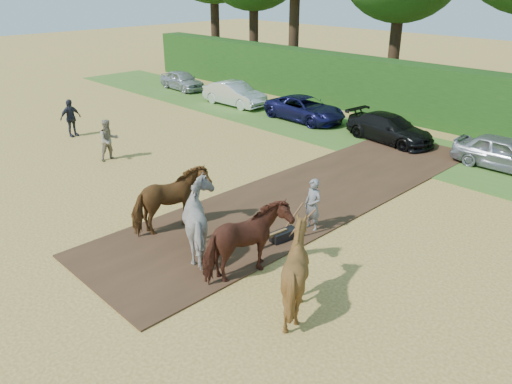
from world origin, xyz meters
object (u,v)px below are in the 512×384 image
Objects in this scene: parked_cars at (404,132)px; spectator_near at (109,140)px; plough_team at (228,231)px; spectator_far at (71,118)px.

spectator_near is at bearing -125.67° from parked_cars.
plough_team reaches higher than parked_cars.
spectator_near is 4.41m from spectator_far.
spectator_far is at bearing -139.63° from parked_cars.
parked_cars is (7.64, 10.64, -0.22)m from spectator_near.
plough_team is 12.73m from parked_cars.
spectator_far is 14.31m from plough_team.
spectator_far is 0.05× the size of parked_cars.
parked_cars is at bearing -55.10° from spectator_far.
spectator_far is at bearing 170.64° from plough_team.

